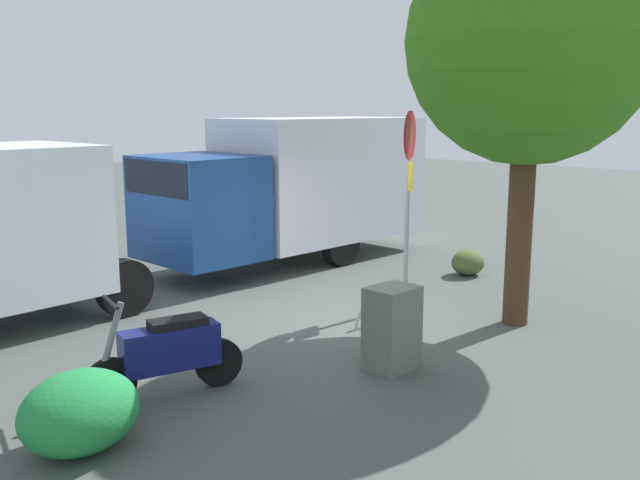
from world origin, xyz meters
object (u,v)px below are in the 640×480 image
object	(u,v)px
box_truck_near	(290,185)
motorcycle	(169,352)
stop_sign	(408,178)
street_tree	(530,42)
utility_cabinet	(392,328)
bike_rack_hoop	(375,324)

from	to	relation	value
box_truck_near	motorcycle	size ratio (longest dim) A/B	4.61
stop_sign	street_tree	distance (m)	2.69
motorcycle	street_tree	bearing A→B (deg)	179.68
utility_cabinet	bike_rack_hoop	distance (m)	1.86
box_truck_near	motorcycle	world-z (taller)	box_truck_near
box_truck_near	stop_sign	distance (m)	3.87
street_tree	bike_rack_hoop	xyz separation A→B (m)	(1.48, -1.52, -4.11)
box_truck_near	stop_sign	size ratio (longest dim) A/B	2.57
street_tree	stop_sign	bearing A→B (deg)	-78.85
stop_sign	utility_cabinet	world-z (taller)	stop_sign
box_truck_near	street_tree	bearing A→B (deg)	84.73
stop_sign	bike_rack_hoop	bearing A→B (deg)	11.96
motorcycle	box_truck_near	bearing A→B (deg)	-129.39
stop_sign	box_truck_near	bearing A→B (deg)	-106.14
stop_sign	street_tree	xyz separation A→B (m)	(-0.35, 1.76, 2.00)
street_tree	box_truck_near	bearing A→B (deg)	-97.54
motorcycle	utility_cabinet	size ratio (longest dim) A/B	1.68
utility_cabinet	box_truck_near	bearing A→B (deg)	-123.89
box_truck_near	motorcycle	distance (m)	7.07
box_truck_near	stop_sign	bearing A→B (deg)	76.13
box_truck_near	bike_rack_hoop	bearing A→B (deg)	63.02
street_tree	bike_rack_hoop	bearing A→B (deg)	-45.78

